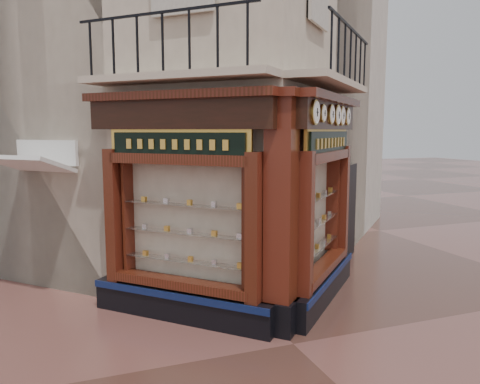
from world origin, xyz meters
name	(u,v)px	position (x,y,z in m)	size (l,w,h in m)	color
ground	(293,344)	(0.00, 0.00, 0.00)	(80.00, 80.00, 0.00)	#472921
main_building	(190,28)	(0.00, 6.16, 6.00)	(8.00, 8.00, 12.00)	beige
neighbour_left	(88,56)	(-2.47, 8.63, 5.50)	(8.00, 8.00, 11.00)	beige
neighbour_right	(244,65)	(2.47, 8.63, 5.50)	(8.00, 8.00, 11.00)	beige
shopfront_left	(181,210)	(-1.41, 1.57, 1.98)	(2.86, 2.86, 3.98)	black
shopfront_right	(323,201)	(1.41, 1.57, 1.98)	(2.86, 2.86, 3.98)	black
corner_pilaster	(281,217)	(0.00, 0.50, 1.95)	(0.85, 0.85, 3.98)	black
balcony	(258,79)	(0.00, 1.49, 4.22)	(5.94, 2.97, 1.03)	beige
clock_a	(315,112)	(0.57, 0.47, 3.62)	(0.32, 0.32, 0.41)	gold
clock_b	(323,113)	(0.91, 0.81, 3.62)	(0.25, 0.25, 0.31)	gold
clock_c	(331,114)	(1.32, 1.22, 3.62)	(0.29, 0.29, 0.36)	gold
clock_d	(337,115)	(1.67, 1.57, 3.62)	(0.32, 0.32, 0.40)	gold
clock_e	(342,116)	(1.96, 1.85, 3.62)	(0.31, 0.31, 0.39)	gold
clock_f	(347,116)	(2.32, 2.22, 3.62)	(0.29, 0.29, 0.36)	gold
awning	(37,297)	(-3.89, 3.69, 0.00)	(1.60, 0.96, 0.08)	silver
signboard_left	(177,144)	(-1.46, 1.51, 3.10)	(1.98, 1.98, 0.53)	gold
signboard_right	(329,143)	(1.46, 1.51, 3.10)	(2.12, 2.12, 0.57)	gold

